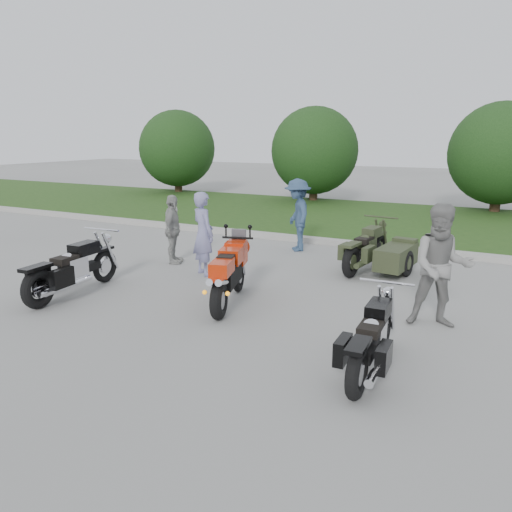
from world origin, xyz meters
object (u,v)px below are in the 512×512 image
at_px(cruiser_left, 70,271).
at_px(person_back, 173,229).
at_px(cruiser_right, 371,342).
at_px(sportbike_red, 229,272).
at_px(person_grey, 441,267).
at_px(person_denim, 297,215).
at_px(person_stripe, 203,234).
at_px(cruiser_sidecar, 383,254).

xyz_separation_m(cruiser_left, person_back, (0.21, 2.79, 0.31)).
height_order(cruiser_right, person_back, person_back).
distance_m(sportbike_red, person_grey, 3.38).
bearing_deg(person_denim, cruiser_right, -4.00).
distance_m(cruiser_left, person_denim, 5.72).
height_order(cruiser_left, person_stripe, person_stripe).
distance_m(person_denim, person_back, 3.18).
height_order(person_stripe, person_back, person_stripe).
bearing_deg(person_back, cruiser_sidecar, -93.94).
bearing_deg(cruiser_left, cruiser_right, -9.61).
bearing_deg(cruiser_right, sportbike_red, 151.59).
bearing_deg(person_stripe, cruiser_left, 89.46).
distance_m(cruiser_right, person_back, 6.33).
relative_size(sportbike_red, person_stripe, 1.18).
xyz_separation_m(sportbike_red, person_back, (-2.58, 1.91, 0.19)).
xyz_separation_m(sportbike_red, cruiser_right, (2.81, -1.39, -0.17)).
relative_size(cruiser_sidecar, person_back, 1.47).
bearing_deg(person_grey, person_denim, 120.56).
distance_m(cruiser_sidecar, person_back, 4.63).
bearing_deg(sportbike_red, person_denim, 80.61).
xyz_separation_m(cruiser_sidecar, person_back, (-4.41, -1.36, 0.36)).
relative_size(sportbike_red, cruiser_right, 0.98).
xyz_separation_m(person_stripe, person_back, (-1.13, 0.48, -0.09)).
xyz_separation_m(person_stripe, person_grey, (4.75, -0.79, 0.07)).
bearing_deg(sportbike_red, cruiser_right, -43.37).
bearing_deg(sportbike_red, person_back, 126.34).
bearing_deg(cruiser_right, person_back, 146.38).
relative_size(cruiser_sidecar, person_grey, 1.22).
distance_m(cruiser_left, cruiser_right, 5.63).
height_order(sportbike_red, cruiser_left, sportbike_red).
height_order(cruiser_right, person_stripe, person_stripe).
relative_size(person_stripe, person_grey, 0.92).
bearing_deg(person_grey, cruiser_right, -119.20).
distance_m(sportbike_red, cruiser_right, 3.14).
height_order(sportbike_red, person_denim, person_denim).
bearing_deg(cruiser_right, cruiser_sidecar, 99.75).
height_order(person_grey, person_denim, person_grey).
relative_size(cruiser_right, person_grey, 1.11).
xyz_separation_m(cruiser_sidecar, person_stripe, (-3.27, -1.84, 0.45)).
xyz_separation_m(cruiser_left, person_denim, (2.20, 5.26, 0.44)).
relative_size(sportbike_red, person_denim, 1.13).
bearing_deg(cruiser_sidecar, cruiser_right, -71.78).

